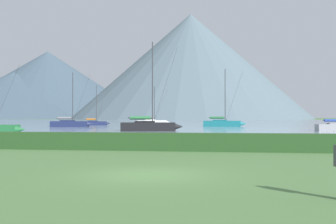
{
  "coord_description": "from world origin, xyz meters",
  "views": [
    {
      "loc": [
        3.12,
        -15.37,
        2.14
      ],
      "look_at": [
        -9.64,
        67.99,
        2.98
      ],
      "focal_mm": 45.8,
      "sensor_mm": 36.0,
      "label": 1
    }
  ],
  "objects_px": {
    "sailboat_slip_5": "(149,126)",
    "sailboat_slip_12": "(70,123)",
    "sailboat_slip_6": "(152,122)",
    "sailboat_slip_4": "(95,123)",
    "sailboat_slip_11": "(223,123)"
  },
  "relations": [
    {
      "from": "sailboat_slip_12",
      "to": "sailboat_slip_11",
      "type": "bearing_deg",
      "value": 7.15
    },
    {
      "from": "sailboat_slip_6",
      "to": "sailboat_slip_4",
      "type": "bearing_deg",
      "value": -170.55
    },
    {
      "from": "sailboat_slip_5",
      "to": "sailboat_slip_12",
      "type": "bearing_deg",
      "value": 121.85
    },
    {
      "from": "sailboat_slip_5",
      "to": "sailboat_slip_12",
      "type": "distance_m",
      "value": 28.82
    },
    {
      "from": "sailboat_slip_5",
      "to": "sailboat_slip_11",
      "type": "xyz_separation_m",
      "value": [
        9.96,
        28.56,
        -0.03
      ]
    },
    {
      "from": "sailboat_slip_4",
      "to": "sailboat_slip_12",
      "type": "bearing_deg",
      "value": -99.98
    },
    {
      "from": "sailboat_slip_6",
      "to": "sailboat_slip_12",
      "type": "height_order",
      "value": "sailboat_slip_12"
    },
    {
      "from": "sailboat_slip_5",
      "to": "sailboat_slip_4",
      "type": "bearing_deg",
      "value": 106.47
    },
    {
      "from": "sailboat_slip_6",
      "to": "sailboat_slip_11",
      "type": "bearing_deg",
      "value": -52.58
    },
    {
      "from": "sailboat_slip_4",
      "to": "sailboat_slip_11",
      "type": "relative_size",
      "value": 0.79
    },
    {
      "from": "sailboat_slip_4",
      "to": "sailboat_slip_12",
      "type": "relative_size",
      "value": 0.87
    },
    {
      "from": "sailboat_slip_6",
      "to": "sailboat_slip_11",
      "type": "height_order",
      "value": "sailboat_slip_11"
    },
    {
      "from": "sailboat_slip_12",
      "to": "sailboat_slip_5",
      "type": "bearing_deg",
      "value": -53.3
    },
    {
      "from": "sailboat_slip_11",
      "to": "sailboat_slip_4",
      "type": "bearing_deg",
      "value": 165.13
    },
    {
      "from": "sailboat_slip_12",
      "to": "sailboat_slip_6",
      "type": "bearing_deg",
      "value": 52.76
    }
  ]
}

